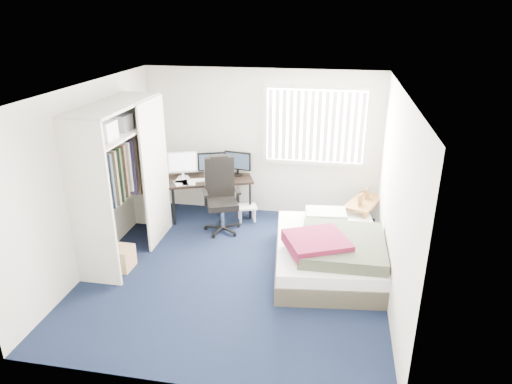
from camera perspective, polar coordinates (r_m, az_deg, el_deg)
The scene contains 10 objects.
ground at distance 6.43m, azimuth -2.56°, elevation -9.86°, with size 4.20×4.20×0.00m, color black.
room_shell at distance 5.78m, azimuth -2.81°, elevation 2.96°, with size 4.20×4.20×4.20m.
window_assembly at distance 7.58m, azimuth 7.43°, elevation 8.15°, with size 1.72×0.09×1.32m.
closet at distance 6.63m, azimuth -16.49°, elevation 3.14°, with size 0.64×1.84×2.22m.
desk at distance 7.84m, azimuth -5.75°, elevation 2.07°, with size 1.55×1.11×1.16m.
office_chair at distance 7.41m, azimuth -4.36°, elevation -1.30°, with size 0.75×0.75×1.22m.
footstool at distance 7.78m, azimuth -1.15°, elevation -2.18°, with size 0.40×0.36×0.27m.
nightstand at distance 7.48m, azimuth 13.29°, elevation -1.57°, with size 0.66×0.88×0.72m.
bed at distance 6.42m, azimuth 9.20°, elevation -7.33°, with size 1.67×2.09×0.64m.
pine_box at distance 6.71m, azimuth -16.97°, elevation -7.83°, with size 0.43×0.32×0.32m, color tan.
Camera 1 is at (1.26, -5.31, 3.39)m, focal length 32.00 mm.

